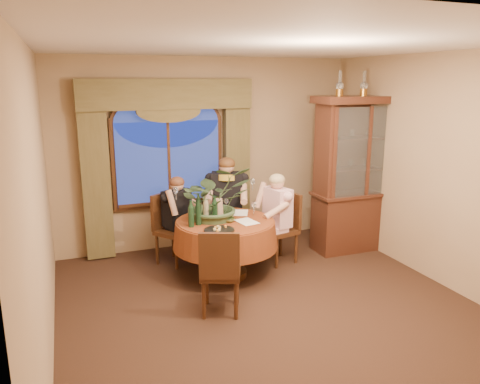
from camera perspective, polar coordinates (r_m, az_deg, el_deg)
name	(u,v)px	position (r m, az deg, el deg)	size (l,w,h in m)	color
floor	(276,314)	(5.25, 4.42, -14.65)	(5.00, 5.00, 0.00)	black
wall_back	(207,153)	(7.05, -4.03, 4.73)	(4.50, 4.50, 0.00)	#977855
wall_right	(451,173)	(6.05, 24.36, 2.08)	(5.00, 5.00, 0.00)	#977855
ceiling	(281,44)	(4.64, 5.08, 17.49)	(5.00, 5.00, 0.00)	white
window	(169,163)	(6.85, -8.67, 3.51)	(1.62, 0.10, 1.32)	navy
arched_transom	(167,108)	(6.76, -8.90, 10.02)	(1.60, 0.06, 0.44)	navy
drapery_left	(96,177)	(6.69, -17.18, 1.76)	(0.38, 0.14, 2.32)	#4F4624
drapery_right	(237,167)	(7.11, -0.40, 3.04)	(0.38, 0.14, 2.32)	#4F4624
swag_valance	(168,94)	(6.68, -8.82, 11.70)	(2.45, 0.16, 0.42)	#4F4624
dining_table	(225,248)	(6.03, -1.79, -6.88)	(1.33, 1.33, 0.75)	maroon
china_cabinet	(358,175)	(7.03, 14.24, 2.06)	(1.39, 0.55, 2.25)	#371B12
oil_lamp_left	(340,84)	(6.69, 12.07, 12.80)	(0.11, 0.11, 0.34)	#A5722D
oil_lamp_center	(364,83)	(6.90, 14.88, 12.67)	(0.11, 0.11, 0.34)	#A5722D
oil_lamp_right	(387,83)	(7.14, 17.50, 12.52)	(0.11, 0.11, 0.34)	#A5722D
chair_right	(279,229)	(6.47, 4.78, -4.48)	(0.42, 0.42, 0.96)	black
chair_back_right	(225,219)	(6.87, -1.88, -3.35)	(0.42, 0.42, 0.96)	black
chair_back	(174,230)	(6.47, -8.02, -4.57)	(0.42, 0.42, 0.96)	black
chair_front_left	(221,270)	(5.10, -2.37, -9.52)	(0.42, 0.42, 0.96)	black
person_pink	(277,219)	(6.39, 4.58, -3.28)	(0.45, 0.41, 1.26)	beige
person_back	(177,219)	(6.51, -7.67, -3.29)	(0.43, 0.40, 1.21)	black
person_scarf	(227,205)	(6.79, -1.59, -1.58)	(0.51, 0.46, 1.41)	black
stoneware_vase	(218,209)	(5.93, -2.66, -2.06)	(0.14, 0.14, 0.26)	#9D7B63
centerpiece_plant	(215,173)	(5.86, -3.12, 2.32)	(0.89, 0.99, 0.78)	#364F30
olive_bowl	(229,220)	(5.83, -1.35, -3.44)	(0.15, 0.15, 0.05)	#515C2D
cheese_platter	(219,230)	(5.48, -2.55, -4.70)	(0.36, 0.36, 0.02)	black
wine_bottle_0	(191,214)	(5.63, -5.98, -2.64)	(0.07, 0.07, 0.33)	black
wine_bottle_1	(215,209)	(5.79, -3.08, -2.12)	(0.07, 0.07, 0.33)	black
wine_bottle_2	(198,212)	(5.70, -5.10, -2.40)	(0.07, 0.07, 0.33)	black
wine_bottle_3	(199,206)	(5.96, -5.07, -1.71)	(0.07, 0.07, 0.33)	black
wine_bottle_4	(206,209)	(5.83, -4.19, -2.04)	(0.07, 0.07, 0.33)	tan
tasting_paper_0	(247,222)	(5.83, 0.82, -3.63)	(0.21, 0.30, 0.00)	white
tasting_paper_1	(240,213)	(6.22, -0.02, -2.54)	(0.21, 0.30, 0.00)	white
wine_glass_person_pink	(254,208)	(6.11, 1.70, -1.99)	(0.07, 0.07, 0.18)	silver
wine_glass_person_back	(199,208)	(6.16, -4.97, -1.91)	(0.07, 0.07, 0.18)	silver
wine_glass_person_scarf	(226,204)	(6.30, -1.71, -1.51)	(0.07, 0.07, 0.18)	silver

